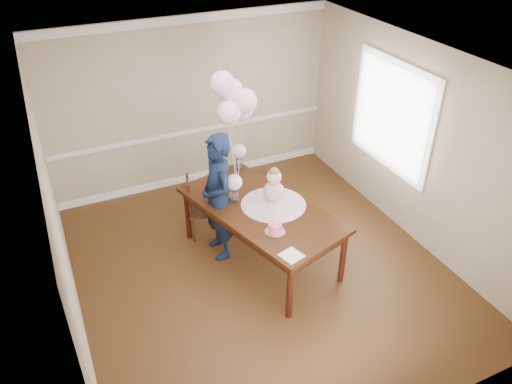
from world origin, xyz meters
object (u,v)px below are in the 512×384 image
at_px(dining_chair_seat, 203,210).
at_px(dining_table_top, 261,209).
at_px(birthday_cake, 275,228).
at_px(woman, 218,198).

bearing_deg(dining_chair_seat, dining_table_top, -44.35).
bearing_deg(birthday_cake, woman, 113.29).
bearing_deg(woman, birthday_cake, 23.72).
relative_size(dining_table_top, dining_chair_seat, 5.50).
height_order(dining_table_top, woman, woman).
distance_m(dining_table_top, woman, 0.57).
relative_size(birthday_cake, woman, 0.09).
bearing_deg(birthday_cake, dining_chair_seat, 107.64).
bearing_deg(dining_table_top, birthday_cake, -113.96).
bearing_deg(dining_chair_seat, birthday_cake, -57.83).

